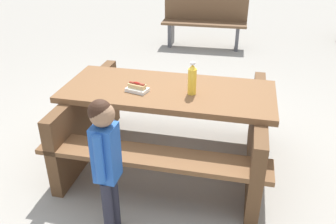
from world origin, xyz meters
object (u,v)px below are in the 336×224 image
child_in_coat (106,153)px  soda_bottle (192,79)px  picnic_table (168,120)px  hotdog_tray (137,88)px  park_bench_near (205,21)px

child_in_coat → soda_bottle: bearing=-107.7°
picnic_table → hotdog_tray: bearing=32.0°
park_bench_near → picnic_table: bearing=100.3°
soda_bottle → child_in_coat: 0.99m
hotdog_tray → park_bench_near: (0.43, -3.77, -0.33)m
picnic_table → park_bench_near: (0.66, -3.63, 0.00)m
child_in_coat → park_bench_near: size_ratio=0.69×
child_in_coat → park_bench_near: 4.62m
soda_bottle → hotdog_tray: size_ratio=1.44×
picnic_table → child_in_coat: size_ratio=1.86×
hotdog_tray → child_in_coat: (-0.15, 0.81, -0.10)m
hotdog_tray → soda_bottle: bearing=-165.3°
picnic_table → soda_bottle: 0.49m
child_in_coat → park_bench_near: bearing=-82.8°
soda_bottle → child_in_coat: bearing=72.3°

